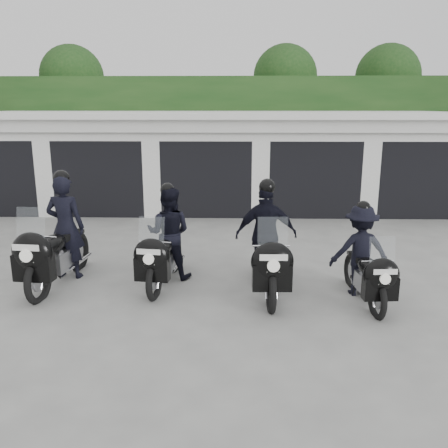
{
  "coord_description": "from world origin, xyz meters",
  "views": [
    {
      "loc": [
        0.85,
        -7.93,
        3.18
      ],
      "look_at": [
        0.64,
        0.54,
        1.05
      ],
      "focal_mm": 38.0,
      "sensor_mm": 36.0,
      "label": 1
    }
  ],
  "objects_px": {
    "police_bike_c": "(267,243)",
    "police_bike_d": "(363,257)",
    "police_bike_a": "(58,239)",
    "police_bike_b": "(166,240)"
  },
  "relations": [
    {
      "from": "police_bike_a",
      "to": "police_bike_b",
      "type": "height_order",
      "value": "police_bike_a"
    },
    {
      "from": "police_bike_a",
      "to": "police_bike_c",
      "type": "height_order",
      "value": "police_bike_a"
    },
    {
      "from": "police_bike_a",
      "to": "police_bike_d",
      "type": "height_order",
      "value": "police_bike_a"
    },
    {
      "from": "police_bike_a",
      "to": "police_bike_b",
      "type": "relative_size",
      "value": 1.13
    },
    {
      "from": "police_bike_a",
      "to": "police_bike_c",
      "type": "xyz_separation_m",
      "value": [
        3.75,
        -0.18,
        0.01
      ]
    },
    {
      "from": "police_bike_c",
      "to": "police_bike_d",
      "type": "bearing_deg",
      "value": -13.62
    },
    {
      "from": "police_bike_a",
      "to": "police_bike_b",
      "type": "bearing_deg",
      "value": 10.7
    },
    {
      "from": "police_bike_c",
      "to": "police_bike_d",
      "type": "height_order",
      "value": "police_bike_c"
    },
    {
      "from": "police_bike_d",
      "to": "police_bike_a",
      "type": "bearing_deg",
      "value": 170.09
    },
    {
      "from": "police_bike_b",
      "to": "police_bike_a",
      "type": "bearing_deg",
      "value": -167.8
    }
  ]
}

